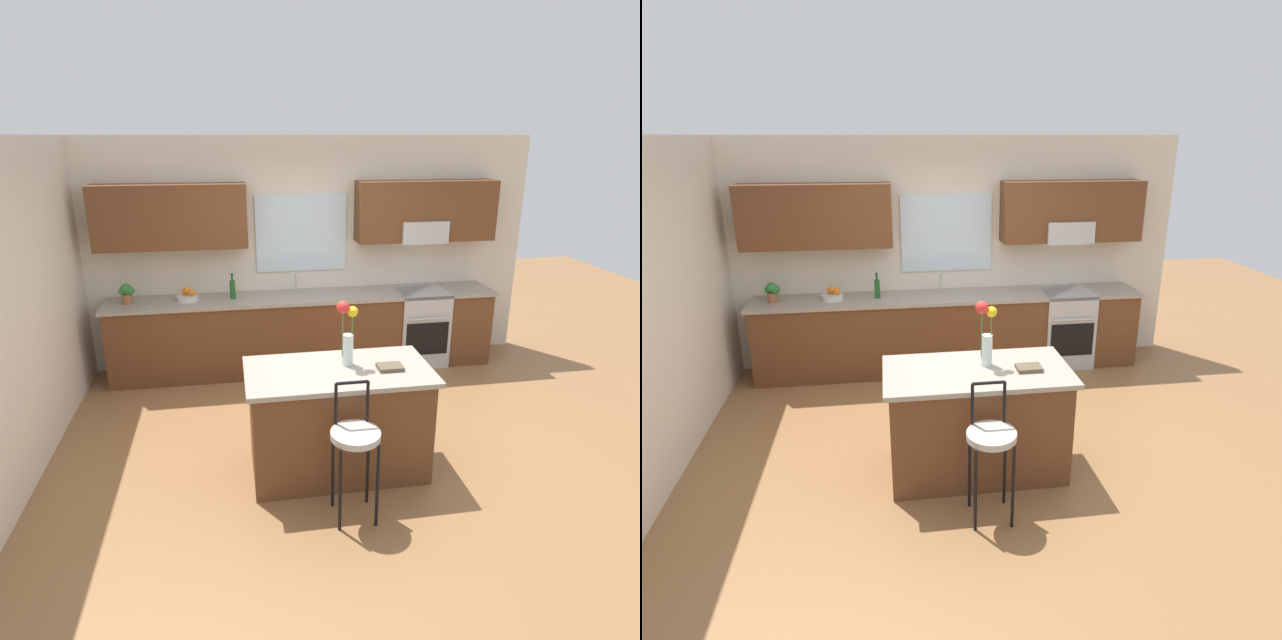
% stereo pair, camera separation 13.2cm
% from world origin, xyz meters
% --- Properties ---
extents(ground_plane, '(14.00, 14.00, 0.00)m').
position_xyz_m(ground_plane, '(0.00, 0.00, 0.00)').
color(ground_plane, olive).
extents(wall_left, '(0.12, 4.60, 2.70)m').
position_xyz_m(wall_left, '(-2.56, 0.30, 1.35)').
color(wall_left, beige).
rests_on(wall_left, ground).
extents(back_wall_assembly, '(5.60, 0.50, 2.70)m').
position_xyz_m(back_wall_assembly, '(0.03, 1.99, 1.51)').
color(back_wall_assembly, beige).
rests_on(back_wall_assembly, ground).
extents(counter_run, '(4.56, 0.64, 0.92)m').
position_xyz_m(counter_run, '(-0.00, 1.70, 0.47)').
color(counter_run, brown).
rests_on(counter_run, ground).
extents(sink_faucet, '(0.02, 0.13, 0.23)m').
position_xyz_m(sink_faucet, '(-0.09, 1.84, 1.06)').
color(sink_faucet, '#B7BABC').
rests_on(sink_faucet, counter_run).
extents(oven_range, '(0.60, 0.64, 0.92)m').
position_xyz_m(oven_range, '(1.42, 1.68, 0.46)').
color(oven_range, '#B7BABC').
rests_on(oven_range, ground).
extents(kitchen_island, '(1.50, 0.80, 0.92)m').
position_xyz_m(kitchen_island, '(-0.04, -0.44, 0.46)').
color(kitchen_island, brown).
rests_on(kitchen_island, ground).
extents(bar_stool_near, '(0.36, 0.36, 1.04)m').
position_xyz_m(bar_stool_near, '(-0.04, -1.05, 0.64)').
color(bar_stool_near, black).
rests_on(bar_stool_near, ground).
extents(flower_vase, '(0.17, 0.10, 0.55)m').
position_xyz_m(flower_vase, '(0.04, -0.37, 1.21)').
color(flower_vase, silver).
rests_on(flower_vase, kitchen_island).
extents(cookbook, '(0.20, 0.15, 0.03)m').
position_xyz_m(cookbook, '(0.37, -0.51, 0.94)').
color(cookbook, brown).
rests_on(cookbook, kitchen_island).
extents(fruit_bowl_oranges, '(0.24, 0.24, 0.16)m').
position_xyz_m(fruit_bowl_oranges, '(-1.34, 1.70, 0.97)').
color(fruit_bowl_oranges, silver).
rests_on(fruit_bowl_oranges, counter_run).
extents(bottle_olive_oil, '(0.06, 0.06, 0.29)m').
position_xyz_m(bottle_olive_oil, '(-0.84, 1.70, 1.04)').
color(bottle_olive_oil, '#1E5923').
rests_on(bottle_olive_oil, counter_run).
extents(potted_plant_small, '(0.18, 0.12, 0.23)m').
position_xyz_m(potted_plant_small, '(-2.00, 1.70, 1.05)').
color(potted_plant_small, '#9E5B3D').
rests_on(potted_plant_small, counter_run).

